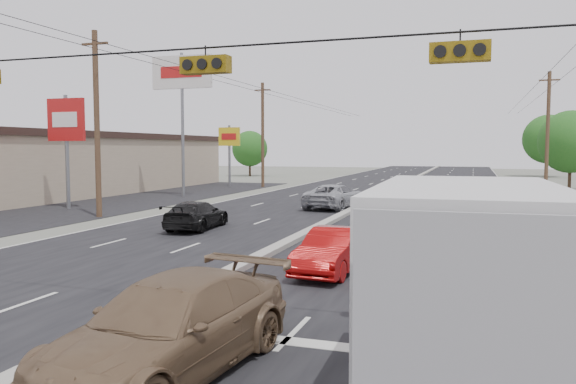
% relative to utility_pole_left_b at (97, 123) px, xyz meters
% --- Properties ---
extents(ground, '(200.00, 200.00, 0.00)m').
position_rel_utility_pole_left_b_xyz_m(ground, '(12.50, -15.00, -5.11)').
color(ground, '#606356').
rests_on(ground, ground).
extents(road_surface, '(20.00, 160.00, 0.02)m').
position_rel_utility_pole_left_b_xyz_m(road_surface, '(12.50, 15.00, -5.11)').
color(road_surface, black).
rests_on(road_surface, ground).
extents(center_median, '(0.50, 160.00, 0.20)m').
position_rel_utility_pole_left_b_xyz_m(center_median, '(12.50, 15.00, -5.01)').
color(center_median, gray).
rests_on(center_median, ground).
extents(strip_mall, '(12.00, 42.00, 4.60)m').
position_rel_utility_pole_left_b_xyz_m(strip_mall, '(-13.50, 10.00, -2.81)').
color(strip_mall, tan).
rests_on(strip_mall, ground).
extents(parking_lot, '(10.00, 42.00, 0.02)m').
position_rel_utility_pole_left_b_xyz_m(parking_lot, '(-4.50, 10.00, -5.11)').
color(parking_lot, black).
rests_on(parking_lot, ground).
extents(utility_pole_left_b, '(1.60, 0.30, 10.00)m').
position_rel_utility_pole_left_b_xyz_m(utility_pole_left_b, '(0.00, 0.00, 0.00)').
color(utility_pole_left_b, '#422D1E').
rests_on(utility_pole_left_b, ground).
extents(utility_pole_left_c, '(1.60, 0.30, 10.00)m').
position_rel_utility_pole_left_b_xyz_m(utility_pole_left_c, '(0.00, 25.00, 0.00)').
color(utility_pole_left_c, '#422D1E').
rests_on(utility_pole_left_c, ground).
extents(utility_pole_right_c, '(1.60, 0.30, 10.00)m').
position_rel_utility_pole_left_b_xyz_m(utility_pole_right_c, '(25.00, 25.00, 0.00)').
color(utility_pole_right_c, '#422D1E').
rests_on(utility_pole_right_c, ground).
extents(traffic_signals, '(25.00, 0.30, 0.54)m').
position_rel_utility_pole_left_b_xyz_m(traffic_signals, '(13.90, -15.00, 0.39)').
color(traffic_signals, black).
rests_on(traffic_signals, ground).
extents(pole_sign_mid, '(2.60, 0.25, 7.00)m').
position_rel_utility_pole_left_b_xyz_m(pole_sign_mid, '(-4.50, 3.00, 0.01)').
color(pole_sign_mid, slate).
rests_on(pole_sign_mid, ground).
extents(pole_sign_billboard, '(5.00, 0.25, 11.00)m').
position_rel_utility_pole_left_b_xyz_m(pole_sign_billboard, '(-2.00, 13.00, 3.76)').
color(pole_sign_billboard, slate).
rests_on(pole_sign_billboard, ground).
extents(pole_sign_far, '(2.20, 0.25, 6.00)m').
position_rel_utility_pole_left_b_xyz_m(pole_sign_far, '(-3.50, 25.00, -0.70)').
color(pole_sign_far, slate).
rests_on(pole_sign_far, ground).
extents(tree_left_far, '(4.80, 4.80, 6.12)m').
position_rel_utility_pole_left_b_xyz_m(tree_left_far, '(-9.50, 45.00, -1.39)').
color(tree_left_far, '#382619').
rests_on(tree_left_far, ground).
extents(tree_right_mid, '(5.60, 5.60, 7.14)m').
position_rel_utility_pole_left_b_xyz_m(tree_right_mid, '(27.50, 30.00, -0.77)').
color(tree_right_mid, '#382619').
rests_on(tree_right_mid, ground).
extents(tree_right_far, '(6.40, 6.40, 8.16)m').
position_rel_utility_pole_left_b_xyz_m(tree_right_far, '(28.50, 55.00, -0.15)').
color(tree_right_far, '#382619').
rests_on(tree_right_far, ground).
extents(box_truck, '(2.45, 6.51, 3.27)m').
position_rel_utility_pole_left_b_xyz_m(box_truck, '(19.20, -17.20, -3.43)').
color(box_truck, black).
rests_on(box_truck, ground).
extents(tan_sedan, '(2.90, 5.65, 1.57)m').
position_rel_utility_pole_left_b_xyz_m(tan_sedan, '(14.59, -17.58, -4.32)').
color(tan_sedan, brown).
rests_on(tan_sedan, ground).
extents(red_sedan, '(1.74, 4.14, 1.33)m').
position_rel_utility_pole_left_b_xyz_m(red_sedan, '(15.34, -9.32, -4.44)').
color(red_sedan, '#9A0909').
rests_on(red_sedan, ground).
extents(black_suv, '(2.76, 5.85, 1.62)m').
position_rel_utility_pole_left_b_xyz_m(black_suv, '(20.09, -17.35, -4.30)').
color(black_suv, black).
rests_on(black_suv, ground).
extents(queue_car_a, '(2.06, 4.12, 1.35)m').
position_rel_utility_pole_left_b_xyz_m(queue_car_a, '(15.50, -3.27, -4.43)').
color(queue_car_a, black).
rests_on(queue_car_a, ground).
extents(queue_car_b, '(1.76, 4.25, 1.37)m').
position_rel_utility_pole_left_b_xyz_m(queue_car_b, '(19.00, -7.52, -4.42)').
color(queue_car_b, silver).
rests_on(queue_car_b, ground).
extents(queue_car_c, '(2.73, 5.39, 1.46)m').
position_rel_utility_pole_left_b_xyz_m(queue_car_c, '(16.60, -0.10, -4.38)').
color(queue_car_c, '#B1B4B9').
rests_on(queue_car_c, ground).
extents(queue_car_d, '(2.42, 4.74, 1.32)m').
position_rel_utility_pole_left_b_xyz_m(queue_car_d, '(19.58, -8.77, -4.45)').
color(queue_car_d, navy).
rests_on(queue_car_d, ground).
extents(queue_car_e, '(1.68, 3.67, 1.22)m').
position_rel_utility_pole_left_b_xyz_m(queue_car_e, '(19.50, -3.70, -4.50)').
color(queue_car_e, maroon).
rests_on(queue_car_e, ground).
extents(oncoming_near, '(2.15, 4.60, 1.30)m').
position_rel_utility_pole_left_b_xyz_m(oncoming_near, '(7.15, -2.39, -4.46)').
color(oncoming_near, black).
rests_on(oncoming_near, ground).
extents(oncoming_far, '(3.20, 5.68, 1.50)m').
position_rel_utility_pole_left_b_xyz_m(oncoming_far, '(11.10, 8.41, -4.36)').
color(oncoming_far, '#9A9CA1').
rests_on(oncoming_far, ground).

